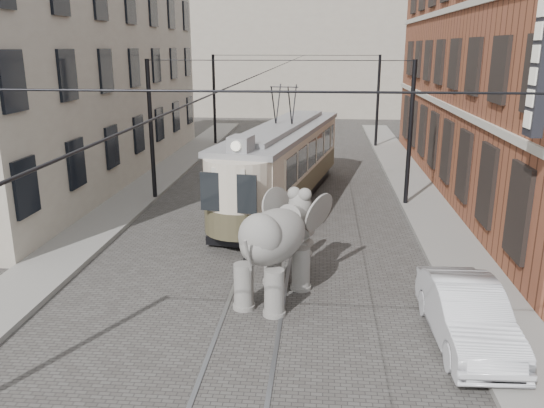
# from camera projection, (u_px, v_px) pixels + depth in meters

# --- Properties ---
(ground) EXTENTS (120.00, 120.00, 0.00)m
(ground) POSITION_uv_depth(u_px,v_px,m) (269.00, 253.00, 17.89)
(ground) COLOR #43403E
(tram_rails) EXTENTS (1.54, 80.00, 0.02)m
(tram_rails) POSITION_uv_depth(u_px,v_px,m) (269.00, 253.00, 17.88)
(tram_rails) COLOR slate
(tram_rails) RESTS_ON ground
(sidewalk_right) EXTENTS (2.00, 60.00, 0.15)m
(sidewalk_right) POSITION_uv_depth(u_px,v_px,m) (458.00, 257.00, 17.34)
(sidewalk_right) COLOR slate
(sidewalk_right) RESTS_ON ground
(sidewalk_left) EXTENTS (2.00, 60.00, 0.15)m
(sidewalk_left) POSITION_uv_depth(u_px,v_px,m) (77.00, 245.00, 18.43)
(sidewalk_left) COLOR slate
(sidewalk_left) RESTS_ON ground
(brick_building) EXTENTS (8.00, 26.00, 12.00)m
(brick_building) POSITION_uv_depth(u_px,v_px,m) (540.00, 58.00, 23.89)
(brick_building) COLOR brown
(brick_building) RESTS_ON ground
(stucco_building) EXTENTS (7.00, 24.00, 10.00)m
(stucco_building) POSITION_uv_depth(u_px,v_px,m) (66.00, 78.00, 27.04)
(stucco_building) COLOR gray
(stucco_building) RESTS_ON ground
(distant_block) EXTENTS (28.00, 10.00, 14.00)m
(distant_block) POSITION_uv_depth(u_px,v_px,m) (308.00, 41.00, 54.25)
(distant_block) COLOR gray
(distant_block) RESTS_ON ground
(catenary) EXTENTS (11.00, 30.20, 6.00)m
(catenary) POSITION_uv_depth(u_px,v_px,m) (276.00, 137.00, 21.86)
(catenary) COLOR black
(catenary) RESTS_ON ground
(tram) EXTENTS (4.82, 12.70, 4.93)m
(tram) POSITION_uv_depth(u_px,v_px,m) (284.00, 145.00, 23.16)
(tram) COLOR #BEB09A
(tram) RESTS_ON ground
(elephant) EXTENTS (3.81, 4.97, 2.69)m
(elephant) POSITION_uv_depth(u_px,v_px,m) (273.00, 251.00, 14.32)
(elephant) COLOR slate
(elephant) RESTS_ON ground
(parked_car) EXTENTS (1.66, 4.27, 1.39)m
(parked_car) POSITION_uv_depth(u_px,v_px,m) (467.00, 314.00, 12.32)
(parked_car) COLOR silver
(parked_car) RESTS_ON ground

